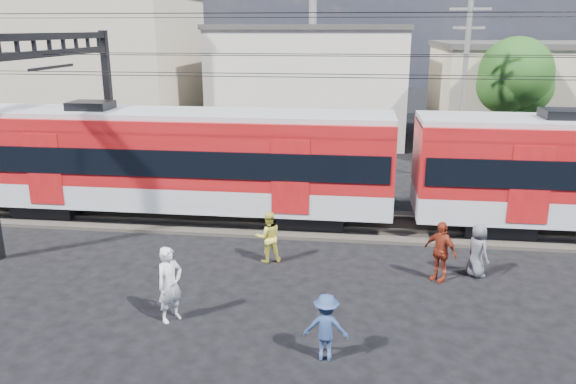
# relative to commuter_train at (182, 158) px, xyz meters

# --- Properties ---
(ground) EXTENTS (120.00, 120.00, 0.00)m
(ground) POSITION_rel_commuter_train_xyz_m (5.22, -8.00, -2.40)
(ground) COLOR black
(ground) RESTS_ON ground
(track_bed) EXTENTS (70.00, 3.40, 0.12)m
(track_bed) POSITION_rel_commuter_train_xyz_m (5.22, 0.00, -2.34)
(track_bed) COLOR #2D2823
(track_bed) RESTS_ON ground
(rail_near) EXTENTS (70.00, 0.12, 0.12)m
(rail_near) POSITION_rel_commuter_train_xyz_m (5.22, -0.75, -2.22)
(rail_near) COLOR #59544C
(rail_near) RESTS_ON track_bed
(rail_far) EXTENTS (70.00, 0.12, 0.12)m
(rail_far) POSITION_rel_commuter_train_xyz_m (5.22, 0.75, -2.22)
(rail_far) COLOR #59544C
(rail_far) RESTS_ON track_bed
(commuter_train) EXTENTS (50.30, 3.08, 4.17)m
(commuter_train) POSITION_rel_commuter_train_xyz_m (0.00, 0.00, 0.00)
(commuter_train) COLOR black
(commuter_train) RESTS_ON ground
(catenary) EXTENTS (70.00, 9.30, 7.52)m
(catenary) POSITION_rel_commuter_train_xyz_m (-3.43, -0.00, 2.73)
(catenary) COLOR black
(catenary) RESTS_ON ground
(building_west) EXTENTS (14.28, 10.20, 9.30)m
(building_west) POSITION_rel_commuter_train_xyz_m (-11.78, 16.00, 2.25)
(building_west) COLOR #BAAC8E
(building_west) RESTS_ON ground
(building_midwest) EXTENTS (12.24, 12.24, 7.30)m
(building_midwest) POSITION_rel_commuter_train_xyz_m (3.22, 19.00, 1.25)
(building_midwest) COLOR beige
(building_midwest) RESTS_ON ground
(building_mideast) EXTENTS (16.32, 10.20, 6.30)m
(building_mideast) POSITION_rel_commuter_train_xyz_m (19.22, 16.00, 0.75)
(building_mideast) COLOR #BAAC8E
(building_mideast) RESTS_ON ground
(utility_pole_mid) EXTENTS (1.80, 0.24, 8.50)m
(utility_pole_mid) POSITION_rel_commuter_train_xyz_m (11.22, 7.00, 2.13)
(utility_pole_mid) COLOR slate
(utility_pole_mid) RESTS_ON ground
(tree_near) EXTENTS (3.82, 3.64, 6.72)m
(tree_near) POSITION_rel_commuter_train_xyz_m (14.41, 10.09, 2.26)
(tree_near) COLOR #382619
(tree_near) RESTS_ON ground
(pedestrian_a) EXTENTS (0.80, 0.85, 1.95)m
(pedestrian_a) POSITION_rel_commuter_train_xyz_m (2.01, -7.58, -1.43)
(pedestrian_a) COLOR silver
(pedestrian_a) RESTS_ON ground
(pedestrian_b) EXTENTS (0.97, 0.87, 1.65)m
(pedestrian_b) POSITION_rel_commuter_train_xyz_m (3.83, -3.62, -1.57)
(pedestrian_b) COLOR #DBCB44
(pedestrian_b) RESTS_ON ground
(pedestrian_c) EXTENTS (1.02, 0.60, 1.55)m
(pedestrian_c) POSITION_rel_commuter_train_xyz_m (5.96, -8.82, -1.62)
(pedestrian_c) COLOR navy
(pedestrian_c) RESTS_ON ground
(pedestrian_d) EXTENTS (1.08, 1.04, 1.80)m
(pedestrian_d) POSITION_rel_commuter_train_xyz_m (8.98, -4.34, -1.50)
(pedestrian_d) COLOR maroon
(pedestrian_d) RESTS_ON ground
(pedestrian_e) EXTENTS (0.84, 0.94, 1.62)m
(pedestrian_e) POSITION_rel_commuter_train_xyz_m (10.12, -3.91, -1.59)
(pedestrian_e) COLOR #56555A
(pedestrian_e) RESTS_ON ground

